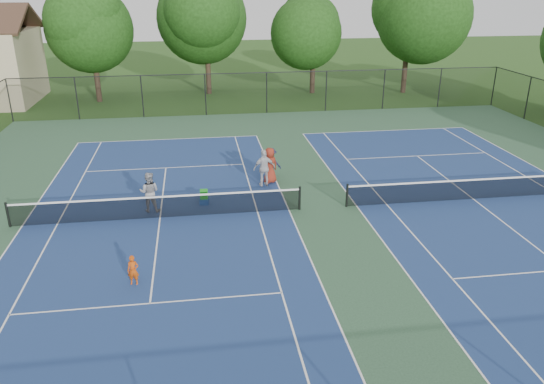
{
  "coord_description": "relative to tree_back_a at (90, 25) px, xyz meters",
  "views": [
    {
      "loc": [
        -5.3,
        -20.65,
        9.27
      ],
      "look_at": [
        -2.4,
        -1.0,
        1.3
      ],
      "focal_mm": 35.0,
      "sensor_mm": 36.0,
      "label": 1
    }
  ],
  "objects": [
    {
      "name": "ground",
      "position": [
        13.0,
        -24.0,
        -6.04
      ],
      "size": [
        140.0,
        140.0,
        0.0
      ],
      "primitive_type": "plane",
      "color": "#234716",
      "rests_on": "ground"
    },
    {
      "name": "court_pad",
      "position": [
        13.0,
        -24.0,
        -6.03
      ],
      "size": [
        36.0,
        36.0,
        0.01
      ],
      "primitive_type": "cube",
      "color": "#294932",
      "rests_on": "ground"
    },
    {
      "name": "tennis_court_left",
      "position": [
        6.0,
        -24.0,
        -5.94
      ],
      "size": [
        12.0,
        23.83,
        1.07
      ],
      "color": "navy",
      "rests_on": "ground"
    },
    {
      "name": "tennis_court_right",
      "position": [
        20.0,
        -24.0,
        -5.94
      ],
      "size": [
        12.0,
        23.83,
        1.07
      ],
      "color": "navy",
      "rests_on": "ground"
    },
    {
      "name": "perimeter_fence",
      "position": [
        13.0,
        -24.0,
        -4.44
      ],
      "size": [
        36.08,
        36.08,
        3.02
      ],
      "color": "black",
      "rests_on": "ground"
    },
    {
      "name": "tree_back_a",
      "position": [
        0.0,
        0.0,
        0.0
      ],
      "size": [
        6.8,
        6.8,
        9.15
      ],
      "color": "#2D2116",
      "rests_on": "ground"
    },
    {
      "name": "tree_back_b",
      "position": [
        9.0,
        2.0,
        0.56
      ],
      "size": [
        7.6,
        7.6,
        10.03
      ],
      "color": "#2D2116",
      "rests_on": "ground"
    },
    {
      "name": "tree_back_c",
      "position": [
        18.0,
        1.0,
        -0.56
      ],
      "size": [
        6.0,
        6.0,
        8.4
      ],
      "color": "#2D2116",
      "rests_on": "ground"
    },
    {
      "name": "tree_back_d",
      "position": [
        26.0,
        0.0,
        0.79
      ],
      "size": [
        7.8,
        7.8,
        10.37
      ],
      "color": "#2D2116",
      "rests_on": "ground"
    },
    {
      "name": "child_player",
      "position": [
        5.43,
        -29.16,
        -5.52
      ],
      "size": [
        0.4,
        0.29,
        1.03
      ],
      "primitive_type": "imported",
      "rotation": [
        0.0,
        0.0,
        -0.13
      ],
      "color": "#CB480D",
      "rests_on": "ground"
    },
    {
      "name": "instructor",
      "position": [
        5.58,
        -23.2,
        -5.16
      ],
      "size": [
        0.96,
        0.8,
        1.76
      ],
      "primitive_type": "imported",
      "rotation": [
        0.0,
        0.0,
        2.97
      ],
      "color": "#98979A",
      "rests_on": "ground"
    },
    {
      "name": "bystander_a",
      "position": [
        10.82,
        -20.93,
        -5.13
      ],
      "size": [
        1.13,
        0.62,
        1.82
      ],
      "primitive_type": "imported",
      "rotation": [
        0.0,
        0.0,
        3.31
      ],
      "color": "silver",
      "rests_on": "ground"
    },
    {
      "name": "bystander_b",
      "position": [
        11.31,
        -19.82,
        -5.27
      ],
      "size": [
        1.14,
        0.91,
        1.54
      ],
      "primitive_type": "imported",
      "rotation": [
        0.0,
        0.0,
        2.75
      ],
      "color": "#1A1E3A",
      "rests_on": "ground"
    },
    {
      "name": "bystander_c",
      "position": [
        11.14,
        -20.53,
        -5.15
      ],
      "size": [
        1.02,
        0.87,
        1.77
      ],
      "primitive_type": "imported",
      "rotation": [
        0.0,
        0.0,
        3.57
      ],
      "color": "maroon",
      "rests_on": "ground"
    },
    {
      "name": "ball_crate",
      "position": [
        7.88,
        -22.83,
        -5.89
      ],
      "size": [
        0.44,
        0.35,
        0.29
      ],
      "primitive_type": "cube",
      "rotation": [
        0.0,
        0.0,
        -0.16
      ],
      "color": "navy",
      "rests_on": "ground"
    },
    {
      "name": "ball_hopper",
      "position": [
        7.88,
        -22.83,
        -5.55
      ],
      "size": [
        0.35,
        0.29,
        0.4
      ],
      "primitive_type": "cube",
      "rotation": [
        0.0,
        0.0,
        -0.03
      ],
      "color": "#1B9D1C",
      "rests_on": "ball_crate"
    }
  ]
}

